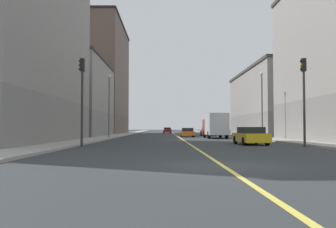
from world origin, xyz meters
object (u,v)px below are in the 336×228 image
(box_truck, at_px, (215,125))
(street_lamp_left_near, at_px, (262,98))
(building_left_mid, at_px, (272,103))
(building_right_corner, at_px, (12,13))
(street_lamp_right_near, at_px, (109,99))
(car_red, at_px, (167,130))
(traffic_light_left_near, at_px, (304,90))
(car_yellow, at_px, (251,136))
(car_green, at_px, (208,132))
(building_right_midblock, at_px, (75,98))
(car_orange, at_px, (187,132))
(traffic_light_right_near, at_px, (82,90))
(building_right_distant, at_px, (102,79))

(box_truck, bearing_deg, street_lamp_left_near, -51.58)
(building_left_mid, relative_size, building_right_corner, 1.10)
(street_lamp_right_near, bearing_deg, car_red, 79.04)
(traffic_light_left_near, xyz_separation_m, car_yellow, (-2.95, 3.05, -3.28))
(car_yellow, distance_m, car_green, 26.77)
(building_left_mid, xyz_separation_m, building_right_midblock, (-30.40, -3.51, 0.43))
(building_right_corner, bearing_deg, car_green, 50.06)
(street_lamp_left_near, bearing_deg, car_yellow, -110.08)
(traffic_light_left_near, relative_size, car_green, 1.37)
(building_left_mid, bearing_deg, car_orange, -155.90)
(street_lamp_left_near, height_order, car_red, street_lamp_left_near)
(building_left_mid, relative_size, car_orange, 5.35)
(car_yellow, height_order, car_red, car_yellow)
(building_right_corner, relative_size, traffic_light_right_near, 3.69)
(traffic_light_left_near, bearing_deg, building_right_distant, 114.42)
(building_left_mid, height_order, building_right_midblock, building_right_midblock)
(car_yellow, bearing_deg, traffic_light_right_near, -166.12)
(building_right_distant, height_order, car_red, building_right_distant)
(traffic_light_right_near, height_order, car_orange, traffic_light_right_near)
(traffic_light_right_near, bearing_deg, car_green, 67.40)
(traffic_light_right_near, xyz_separation_m, street_lamp_left_near, (16.33, 13.91, 0.61))
(traffic_light_left_near, relative_size, car_red, 1.33)
(car_red, bearing_deg, building_left_mid, -56.23)
(traffic_light_right_near, height_order, street_lamp_right_near, street_lamp_right_near)
(car_yellow, bearing_deg, car_orange, 98.89)
(car_yellow, bearing_deg, car_green, 89.88)
(street_lamp_left_near, relative_size, car_green, 1.63)
(building_right_distant, relative_size, street_lamp_right_near, 3.26)
(building_right_distant, height_order, street_lamp_left_near, building_right_distant)
(street_lamp_left_near, bearing_deg, car_red, 103.33)
(building_left_mid, relative_size, building_right_midblock, 1.32)
(traffic_light_left_near, xyz_separation_m, traffic_light_right_near, (-15.31, -0.00, -0.02))
(street_lamp_right_near, distance_m, car_orange, 12.79)
(street_lamp_right_near, relative_size, car_orange, 1.64)
(traffic_light_right_near, relative_size, car_red, 1.33)
(traffic_light_left_near, xyz_separation_m, car_green, (-2.90, 29.82, -3.30))
(street_lamp_right_near, relative_size, car_red, 1.65)
(traffic_light_right_near, distance_m, box_truck, 22.91)
(car_green, bearing_deg, street_lamp_left_near, -76.18)
(car_green, bearing_deg, building_right_distant, 134.23)
(traffic_light_right_near, distance_m, car_yellow, 13.14)
(street_lamp_left_near, xyz_separation_m, car_orange, (-7.41, 11.14, -3.92))
(traffic_light_right_near, xyz_separation_m, box_truck, (11.99, 19.38, -2.32))
(building_left_mid, xyz_separation_m, car_yellow, (-10.51, -28.24, -4.58))
(street_lamp_left_near, distance_m, car_yellow, 12.19)
(car_yellow, relative_size, car_green, 0.97)
(street_lamp_right_near, relative_size, car_yellow, 1.76)
(street_lamp_right_near, bearing_deg, car_yellow, -48.35)
(building_left_mid, height_order, car_yellow, building_left_mid)
(street_lamp_right_near, distance_m, car_red, 38.85)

